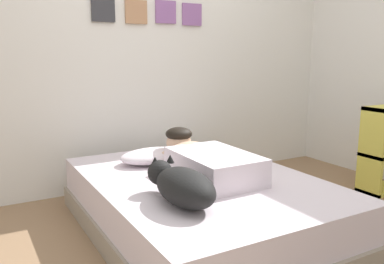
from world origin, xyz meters
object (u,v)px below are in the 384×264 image
pillow (154,156)px  cell_phone (185,174)px  coffee_cup (190,156)px  person_lying (203,159)px  dog (182,185)px  bed (200,205)px

pillow → cell_phone: size_ratio=3.71×
coffee_cup → cell_phone: size_ratio=0.89×
person_lying → dog: (-0.39, -0.41, -0.00)m
pillow → cell_phone: bearing=-80.6°
pillow → cell_phone: pillow is taller
bed → person_lying: person_lying is taller
coffee_cup → cell_phone: bearing=-125.4°
bed → dog: bearing=-132.7°
pillow → coffee_cup: size_ratio=4.16×
cell_phone → coffee_cup: bearing=54.6°
dog → cell_phone: 0.56m
person_lying → coffee_cup: 0.37m
bed → coffee_cup: (0.15, 0.40, 0.23)m
dog → pillow: bearing=76.0°
coffee_cup → cell_phone: (-0.20, -0.28, -0.03)m
bed → person_lying: size_ratio=2.11×
person_lying → bed: bearing=-136.8°
bed → person_lying: bearing=43.2°
person_lying → dog: person_lying is taller
pillow → coffee_cup: 0.28m
pillow → dog: 0.88m
bed → person_lying: 0.31m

